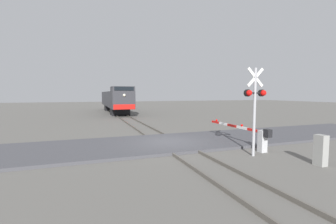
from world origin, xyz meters
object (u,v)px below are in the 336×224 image
(locomotive, at_px, (115,100))
(crossing_signal, at_px, (255,101))
(utility_cabinet, at_px, (321,150))
(crossing_gate, at_px, (253,135))

(locomotive, bearing_deg, crossing_signal, -84.24)
(crossing_signal, relative_size, utility_cabinet, 3.27)
(crossing_signal, relative_size, crossing_gate, 0.77)
(locomotive, bearing_deg, crossing_gate, -82.08)
(locomotive, height_order, crossing_gate, locomotive)
(locomotive, relative_size, utility_cabinet, 14.47)
(locomotive, relative_size, crossing_signal, 4.42)
(locomotive, distance_m, crossing_gate, 28.78)
(crossing_signal, height_order, crossing_gate, crossing_signal)
(crossing_signal, bearing_deg, crossing_gate, 50.56)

